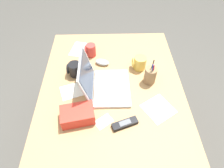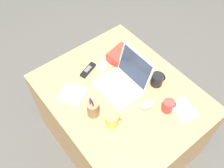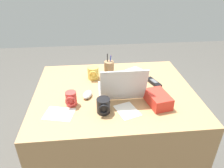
{
  "view_description": "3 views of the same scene",
  "coord_description": "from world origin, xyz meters",
  "px_view_note": "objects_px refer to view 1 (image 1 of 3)",
  "views": [
    {
      "loc": [
        -0.85,
        0.02,
        1.69
      ],
      "look_at": [
        -0.05,
        -0.0,
        0.77
      ],
      "focal_mm": 30.99,
      "sensor_mm": 36.0,
      "label": 1
    },
    {
      "loc": [
        0.77,
        -0.69,
        2.17
      ],
      "look_at": [
        -0.07,
        -0.03,
        0.77
      ],
      "focal_mm": 40.59,
      "sensor_mm": 36.0,
      "label": 2
    },
    {
      "loc": [
        0.15,
        1.32,
        1.53
      ],
      "look_at": [
        0.02,
        0.03,
        0.79
      ],
      "focal_mm": 34.36,
      "sensor_mm": 36.0,
      "label": 3
    }
  ],
  "objects_px": {
    "coffee_mug_white": "(90,50)",
    "snack_bag": "(78,115)",
    "pen_holder": "(150,75)",
    "coffee_mug_spare": "(75,69)",
    "laptop": "(103,84)",
    "coffee_mug_tall": "(139,63)",
    "computer_mouse": "(102,62)",
    "cordless_phone": "(125,124)"
  },
  "relations": [
    {
      "from": "coffee_mug_tall",
      "to": "pen_holder",
      "type": "height_order",
      "value": "pen_holder"
    },
    {
      "from": "coffee_mug_spare",
      "to": "cordless_phone",
      "type": "relative_size",
      "value": 0.62
    },
    {
      "from": "laptop",
      "to": "pen_holder",
      "type": "bearing_deg",
      "value": -79.41
    },
    {
      "from": "coffee_mug_white",
      "to": "coffee_mug_tall",
      "type": "height_order",
      "value": "same"
    },
    {
      "from": "cordless_phone",
      "to": "coffee_mug_tall",
      "type": "bearing_deg",
      "value": -16.17
    },
    {
      "from": "laptop",
      "to": "pen_holder",
      "type": "distance_m",
      "value": 0.32
    },
    {
      "from": "computer_mouse",
      "to": "pen_holder",
      "type": "relative_size",
      "value": 0.56
    },
    {
      "from": "snack_bag",
      "to": "coffee_mug_spare",
      "type": "bearing_deg",
      "value": 8.14
    },
    {
      "from": "coffee_mug_white",
      "to": "computer_mouse",
      "type": "bearing_deg",
      "value": -139.43
    },
    {
      "from": "coffee_mug_tall",
      "to": "snack_bag",
      "type": "bearing_deg",
      "value": 135.7
    },
    {
      "from": "cordless_phone",
      "to": "snack_bag",
      "type": "xyz_separation_m",
      "value": [
        0.05,
        0.27,
        0.03
      ]
    },
    {
      "from": "pen_holder",
      "to": "snack_bag",
      "type": "relative_size",
      "value": 0.97
    },
    {
      "from": "laptop",
      "to": "computer_mouse",
      "type": "distance_m",
      "value": 0.24
    },
    {
      "from": "laptop",
      "to": "coffee_mug_white",
      "type": "xyz_separation_m",
      "value": [
        0.34,
        0.1,
        -0.0
      ]
    },
    {
      "from": "computer_mouse",
      "to": "snack_bag",
      "type": "xyz_separation_m",
      "value": [
        -0.46,
        0.14,
        0.02
      ]
    },
    {
      "from": "laptop",
      "to": "coffee_mug_white",
      "type": "height_order",
      "value": "laptop"
    },
    {
      "from": "laptop",
      "to": "snack_bag",
      "type": "xyz_separation_m",
      "value": [
        -0.22,
        0.15,
        -0.01
      ]
    },
    {
      "from": "pen_holder",
      "to": "snack_bag",
      "type": "distance_m",
      "value": 0.53
    },
    {
      "from": "laptop",
      "to": "coffee_mug_tall",
      "type": "relative_size",
      "value": 3.18
    },
    {
      "from": "cordless_phone",
      "to": "pen_holder",
      "type": "bearing_deg",
      "value": -29.92
    },
    {
      "from": "cordless_phone",
      "to": "snack_bag",
      "type": "bearing_deg",
      "value": 79.86
    },
    {
      "from": "coffee_mug_spare",
      "to": "cordless_phone",
      "type": "xyz_separation_m",
      "value": [
        -0.41,
        -0.32,
        -0.04
      ]
    },
    {
      "from": "coffee_mug_spare",
      "to": "computer_mouse",
      "type": "bearing_deg",
      "value": -62.13
    },
    {
      "from": "computer_mouse",
      "to": "coffee_mug_tall",
      "type": "xyz_separation_m",
      "value": [
        -0.05,
        -0.26,
        0.03
      ]
    },
    {
      "from": "laptop",
      "to": "pen_holder",
      "type": "height_order",
      "value": "laptop"
    },
    {
      "from": "cordless_phone",
      "to": "coffee_mug_spare",
      "type": "bearing_deg",
      "value": 38.12
    },
    {
      "from": "coffee_mug_tall",
      "to": "coffee_mug_white",
      "type": "bearing_deg",
      "value": 66.98
    },
    {
      "from": "laptop",
      "to": "coffee_mug_white",
      "type": "distance_m",
      "value": 0.35
    },
    {
      "from": "snack_bag",
      "to": "pen_holder",
      "type": "bearing_deg",
      "value": -58.56
    },
    {
      "from": "coffee_mug_white",
      "to": "snack_bag",
      "type": "xyz_separation_m",
      "value": [
        -0.56,
        0.05,
        -0.01
      ]
    },
    {
      "from": "laptop",
      "to": "pen_holder",
      "type": "relative_size",
      "value": 1.71
    },
    {
      "from": "coffee_mug_spare",
      "to": "coffee_mug_white",
      "type": "bearing_deg",
      "value": -26.27
    },
    {
      "from": "coffee_mug_white",
      "to": "snack_bag",
      "type": "distance_m",
      "value": 0.56
    },
    {
      "from": "snack_bag",
      "to": "coffee_mug_tall",
      "type": "bearing_deg",
      "value": -44.3
    },
    {
      "from": "coffee_mug_spare",
      "to": "snack_bag",
      "type": "xyz_separation_m",
      "value": [
        -0.36,
        -0.05,
        -0.01
      ]
    },
    {
      "from": "laptop",
      "to": "cordless_phone",
      "type": "height_order",
      "value": "laptop"
    },
    {
      "from": "laptop",
      "to": "computer_mouse",
      "type": "bearing_deg",
      "value": 2.35
    },
    {
      "from": "coffee_mug_white",
      "to": "pen_holder",
      "type": "height_order",
      "value": "pen_holder"
    },
    {
      "from": "computer_mouse",
      "to": "pen_holder",
      "type": "bearing_deg",
      "value": -101.49
    },
    {
      "from": "computer_mouse",
      "to": "coffee_mug_white",
      "type": "distance_m",
      "value": 0.14
    },
    {
      "from": "coffee_mug_white",
      "to": "coffee_mug_spare",
      "type": "bearing_deg",
      "value": 153.73
    },
    {
      "from": "coffee_mug_spare",
      "to": "coffee_mug_tall",
      "type": "bearing_deg",
      "value": -83.45
    }
  ]
}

